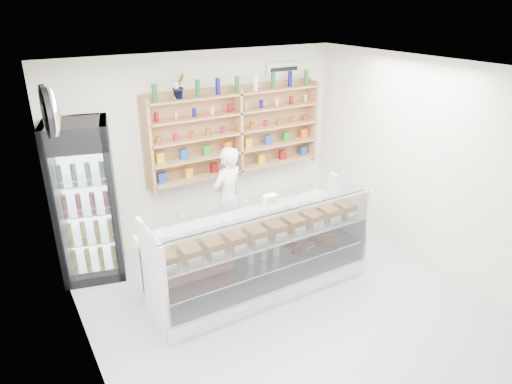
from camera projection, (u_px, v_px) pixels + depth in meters
room at (301, 206)px, 4.91m from camera, size 5.00×5.00×5.00m
display_counter at (261, 266)px, 5.77m from camera, size 2.82×0.84×1.23m
shop_worker at (228, 198)px, 6.67m from camera, size 0.66×0.55×1.55m
drinks_cooler at (86, 201)px, 5.86m from camera, size 0.92×0.90×2.11m
wall_shelving at (238, 132)px, 6.92m from camera, size 2.84×0.28×1.33m
potted_plant at (179, 86)px, 6.20m from camera, size 0.22×0.19×0.34m
security_mirror at (52, 112)px, 4.43m from camera, size 0.15×0.50×0.50m
wall_sign at (284, 69)px, 7.11m from camera, size 0.62×0.03×0.20m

